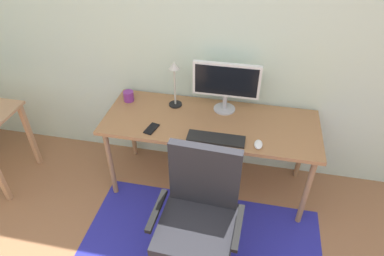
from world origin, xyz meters
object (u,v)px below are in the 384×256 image
keyboard (216,139)px  monitor (226,82)px  desk (210,127)px  computer_mouse (258,144)px  desk_lamp (175,78)px  cell_phone (152,129)px  office_chair (198,226)px  coffee_cup (129,96)px

keyboard → monitor: bearing=88.5°
desk → computer_mouse: (0.39, -0.24, 0.08)m
keyboard → computer_mouse: bearing=-2.4°
computer_mouse → desk_lamp: (-0.72, 0.40, 0.24)m
desk → cell_phone: bearing=-155.1°
computer_mouse → office_chair: (-0.33, -0.55, -0.31)m
monitor → keyboard: size_ratio=1.24×
coffee_cup → computer_mouse: bearing=-19.3°
desk → cell_phone: size_ratio=12.24×
coffee_cup → desk_lamp: (0.41, 0.01, 0.22)m
desk → office_chair: 0.82m
computer_mouse → cell_phone: (-0.82, 0.04, -0.01)m
desk → monitor: monitor is taller
desk → computer_mouse: 0.46m
cell_phone → office_chair: 0.82m
keyboard → cell_phone: (-0.51, 0.03, -0.00)m
coffee_cup → office_chair: 1.28m
desk → desk_lamp: bearing=153.2°
desk_lamp → computer_mouse: bearing=-29.5°
coffee_cup → office_chair: size_ratio=0.09×
keyboard → coffee_cup: 0.90m
desk_lamp → monitor: bearing=2.5°
keyboard → desk_lamp: 0.62m
monitor → desk_lamp: bearing=-177.5°
monitor → coffee_cup: (-0.83, -0.03, -0.21)m
desk → desk_lamp: desk_lamp is taller
monitor → office_chair: (-0.03, -0.97, -0.55)m
coffee_cup → monitor: bearing=1.9°
desk → computer_mouse: computer_mouse is taller
computer_mouse → office_chair: office_chair is taller
coffee_cup → desk_lamp: desk_lamp is taller
monitor → coffee_cup: 0.86m
keyboard → cell_phone: bearing=177.0°
desk → coffee_cup: bearing=168.1°
office_chair → cell_phone: bearing=132.0°
monitor → office_chair: size_ratio=0.54×
coffee_cup → cell_phone: bearing=-48.7°
computer_mouse → coffee_cup: size_ratio=1.16×
desk_lamp → coffee_cup: bearing=-178.6°
desk → coffee_cup: coffee_cup is taller
monitor → keyboard: 0.48m
keyboard → cell_phone: size_ratio=3.07×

